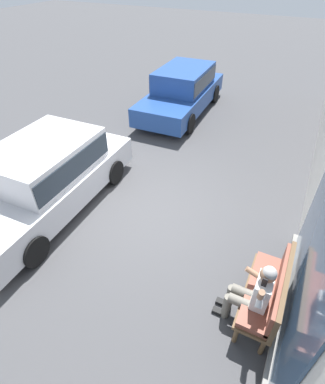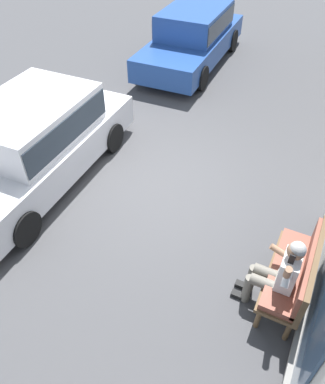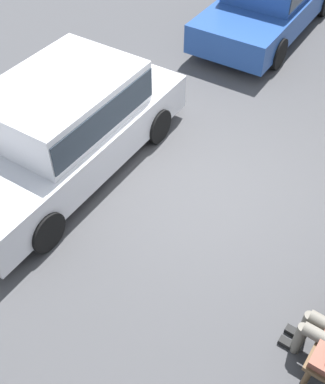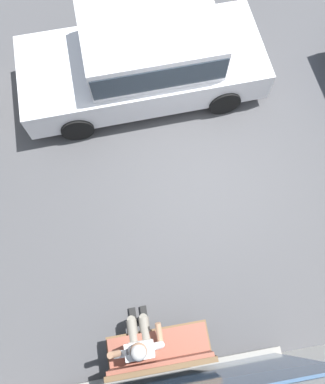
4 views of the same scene
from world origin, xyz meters
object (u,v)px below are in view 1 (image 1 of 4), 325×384
(person_on_phone, at_px, (253,293))
(parked_car_near, at_px, (183,89))
(bench, at_px, (270,291))
(parked_car_mid, at_px, (45,174))

(person_on_phone, height_order, parked_car_near, parked_car_near)
(bench, height_order, person_on_phone, person_on_phone)
(bench, relative_size, parked_car_mid, 0.33)
(bench, bearing_deg, person_on_phone, -42.12)
(person_on_phone, height_order, parked_car_mid, parked_car_mid)
(person_on_phone, bearing_deg, parked_car_mid, -99.80)
(bench, relative_size, person_on_phone, 1.10)
(bench, height_order, parked_car_near, parked_car_near)
(bench, distance_m, parked_car_near, 8.07)
(person_on_phone, relative_size, parked_car_mid, 0.30)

